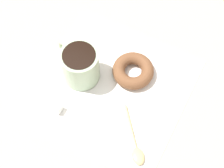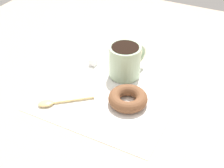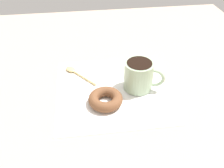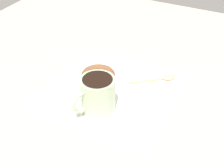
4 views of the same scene
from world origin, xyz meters
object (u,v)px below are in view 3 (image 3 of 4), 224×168
Objects in this scene: donut at (106,99)px; sugar_cube at (133,66)px; coffee_cup at (139,75)px; spoon at (74,72)px.

sugar_cube is (-10.28, -14.93, -0.42)cm from donut.
donut is at bearing 27.93° from coffee_cup.
coffee_cup is at bearing 88.26° from sugar_cube.
donut reaches higher than sugar_cube.
coffee_cup reaches higher than spoon.
coffee_cup is 0.98× the size of spoon.
sugar_cube is at bearing -91.74° from coffee_cup.
spoon is (17.81, -9.71, -3.86)cm from coffee_cup.
sugar_cube is at bearing -124.56° from donut.
spoon is at bearing -0.24° from sugar_cube.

